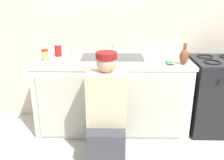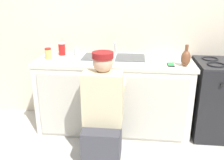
{
  "view_description": "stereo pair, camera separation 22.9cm",
  "coord_description": "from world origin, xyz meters",
  "views": [
    {
      "loc": [
        0.04,
        -2.49,
        1.64
      ],
      "look_at": [
        0.0,
        0.1,
        0.7
      ],
      "focal_mm": 40.0,
      "sensor_mm": 36.0,
      "label": 1
    },
    {
      "loc": [
        0.27,
        -2.47,
        1.64
      ],
      "look_at": [
        0.0,
        0.1,
        0.7
      ],
      "focal_mm": 40.0,
      "sensor_mm": 36.0,
      "label": 2
    }
  ],
  "objects": [
    {
      "name": "vase_decorative",
      "position": [
        0.78,
        0.13,
        0.97
      ],
      "size": [
        0.1,
        0.1,
        0.23
      ],
      "color": "brown",
      "rests_on": "countertop"
    },
    {
      "name": "countertop",
      "position": [
        0.0,
        0.3,
        0.86
      ],
      "size": [
        1.81,
        0.62,
        0.04
      ],
      "primitive_type": "cube",
      "color": "beige",
      "rests_on": "counter_cabinet"
    },
    {
      "name": "water_glass",
      "position": [
        -0.48,
        0.45,
        0.93
      ],
      "size": [
        0.06,
        0.06,
        0.1
      ],
      "color": "#ADC6CC",
      "rests_on": "countertop"
    },
    {
      "name": "condiment_jar",
      "position": [
        -0.77,
        0.27,
        0.94
      ],
      "size": [
        0.07,
        0.07,
        0.13
      ],
      "color": "#DBB760",
      "rests_on": "countertop"
    },
    {
      "name": "counter_cabinet",
      "position": [
        0.0,
        0.29,
        0.42
      ],
      "size": [
        1.77,
        0.62,
        0.84
      ],
      "color": "silver",
      "rests_on": "ground_plane"
    },
    {
      "name": "cell_phone",
      "position": [
        0.63,
        0.16,
        0.88
      ],
      "size": [
        0.07,
        0.14,
        0.01
      ],
      "color": "black",
      "rests_on": "countertop"
    },
    {
      "name": "back_wall",
      "position": [
        0.0,
        0.65,
        1.25
      ],
      "size": [
        6.0,
        0.1,
        2.5
      ],
      "primitive_type": "cube",
      "color": "beige",
      "rests_on": "ground_plane"
    },
    {
      "name": "stove_range",
      "position": [
        1.24,
        0.3,
        0.44
      ],
      "size": [
        0.61,
        0.62,
        0.9
      ],
      "color": "black",
      "rests_on": "ground_plane"
    },
    {
      "name": "ground_plane",
      "position": [
        0.0,
        0.0,
        0.0
      ],
      "size": [
        12.0,
        12.0,
        0.0
      ],
      "primitive_type": "plane",
      "color": "beige"
    },
    {
      "name": "sink_double_basin",
      "position": [
        0.0,
        0.3,
        0.9
      ],
      "size": [
        0.8,
        0.44,
        0.19
      ],
      "color": "silver",
      "rests_on": "countertop"
    },
    {
      "name": "plumber_person",
      "position": [
        -0.05,
        -0.33,
        0.46
      ],
      "size": [
        0.42,
        0.61,
        1.1
      ],
      "color": "#3F3F47",
      "rests_on": "ground_plane"
    },
    {
      "name": "soda_cup_red",
      "position": [
        -0.66,
        0.46,
        0.95
      ],
      "size": [
        0.08,
        0.08,
        0.15
      ],
      "color": "red",
      "rests_on": "countertop"
    }
  ]
}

